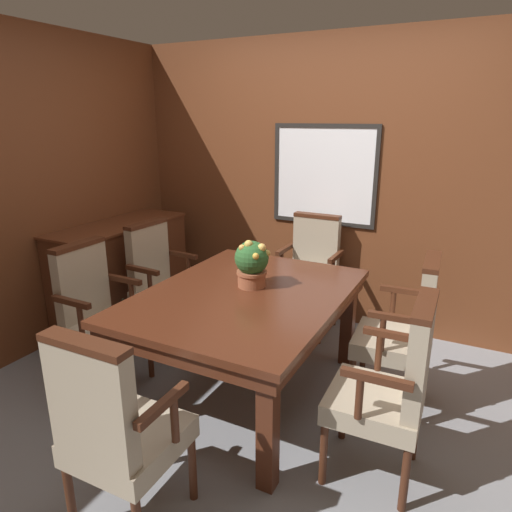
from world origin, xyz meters
The scene contains 12 objects.
ground_plane centered at (0.00, 0.00, 0.00)m, with size 14.00×14.00×0.00m, color gray.
wall_back centered at (0.00, 1.58, 1.23)m, with size 7.20×0.08×2.45m.
wall_left centered at (-1.85, 0.00, 1.23)m, with size 0.06×7.20×2.45m.
dining_table centered at (-0.06, 0.15, 0.63)m, with size 1.20×1.58×0.73m.
chair_head_near centered at (-0.05, -1.05, 0.54)m, with size 0.50×0.46×1.00m.
chair_left_near centered at (-1.03, -0.19, 0.54)m, with size 0.46×0.50×1.00m.
chair_right_near centered at (0.94, -0.19, 0.54)m, with size 0.47×0.51×1.00m.
chair_left_far centered at (-1.03, 0.50, 0.54)m, with size 0.48×0.51×1.00m.
chair_head_far centered at (-0.04, 1.30, 0.54)m, with size 0.50×0.46×1.00m.
chair_right_far centered at (0.89, 0.49, 0.54)m, with size 0.48×0.52×1.00m.
potted_plant centered at (-0.07, 0.26, 0.89)m, with size 0.23×0.24×0.32m.
sideboard_cabinet centered at (-1.57, 0.63, 0.46)m, with size 0.52×1.28×0.91m.
Camera 1 is at (1.23, -2.23, 1.80)m, focal length 32.00 mm.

